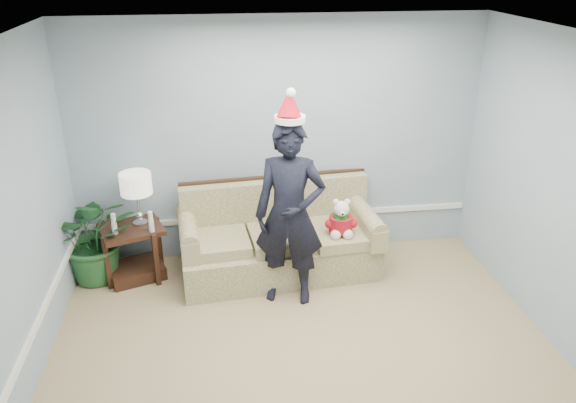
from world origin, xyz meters
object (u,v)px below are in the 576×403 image
(man, at_px, (290,215))
(teddy_bear, at_px, (341,222))
(sofa, at_px, (278,241))
(side_table, at_px, (135,258))
(houseplant, at_px, (95,236))
(table_lamp, at_px, (136,186))

(man, relative_size, teddy_bear, 4.55)
(sofa, relative_size, man, 1.16)
(side_table, xyz_separation_m, houseplant, (-0.38, 0.02, 0.27))
(man, bearing_deg, houseplant, 175.90)
(side_table, xyz_separation_m, man, (1.61, -0.62, 0.70))
(sofa, xyz_separation_m, man, (0.05, -0.57, 0.59))
(table_lamp, relative_size, man, 0.31)
(table_lamp, relative_size, houseplant, 0.57)
(side_table, xyz_separation_m, table_lamp, (0.10, 0.06, 0.81))
(sofa, height_order, houseplant, houseplant)
(side_table, distance_m, man, 1.86)
(side_table, bearing_deg, sofa, -1.91)
(side_table, relative_size, houseplant, 0.75)
(sofa, bearing_deg, side_table, 173.14)
(houseplant, height_order, teddy_bear, houseplant)
(side_table, relative_size, teddy_bear, 1.84)
(sofa, xyz_separation_m, houseplant, (-1.94, 0.08, 0.16))
(man, bearing_deg, sofa, 108.85)
(houseplant, bearing_deg, side_table, -3.65)
(sofa, bearing_deg, houseplant, 172.80)
(table_lamp, distance_m, houseplant, 0.72)
(side_table, relative_size, man, 0.41)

